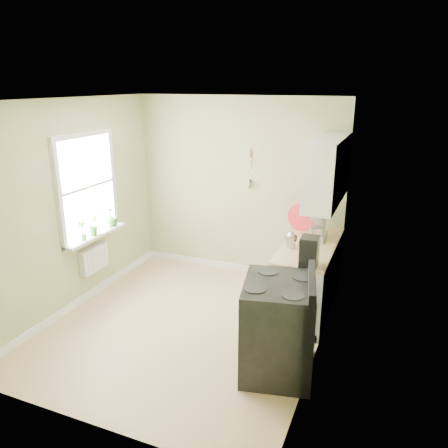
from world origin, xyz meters
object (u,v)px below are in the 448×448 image
at_px(kettle, 291,240).
at_px(coffee_maker, 309,252).
at_px(stand_mixer, 318,225).
at_px(stove, 278,327).

bearing_deg(kettle, coffee_maker, -55.74).
height_order(stand_mixer, coffee_maker, stand_mixer).
relative_size(stove, kettle, 5.43).
relative_size(stove, stand_mixer, 2.52).
height_order(stove, stand_mixer, stand_mixer).
bearing_deg(kettle, stand_mixer, 60.72).
xyz_separation_m(stand_mixer, kettle, (-0.25, -0.44, -0.09)).
bearing_deg(coffee_maker, kettle, 124.26).
height_order(stove, coffee_maker, coffee_maker).
distance_m(kettle, coffee_maker, 0.58).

